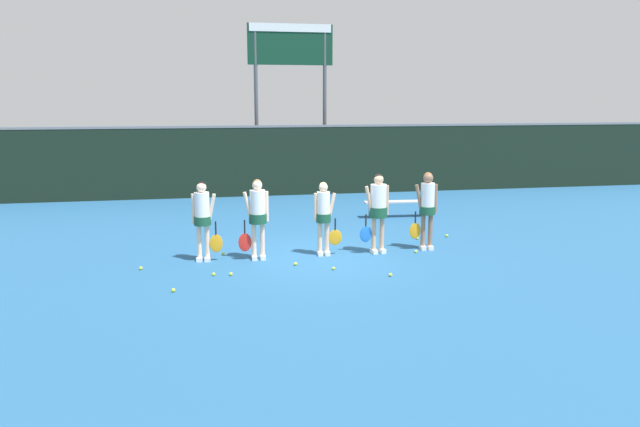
{
  "coord_description": "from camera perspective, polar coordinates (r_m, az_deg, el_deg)",
  "views": [
    {
      "loc": [
        -2.62,
        -13.2,
        3.43
      ],
      "look_at": [
        0.01,
        0.02,
        0.94
      ],
      "focal_mm": 35.0,
      "sensor_mm": 36.0,
      "label": 1
    }
  ],
  "objects": [
    {
      "name": "tennis_ball_1",
      "position": [
        15.61,
        8.88,
        -2.25
      ],
      "size": [
        0.07,
        0.07,
        0.07
      ],
      "primitive_type": "sphere",
      "color": "#CCE033",
      "rests_on": "ground_plane"
    },
    {
      "name": "ground_plane",
      "position": [
        13.88,
        -0.04,
        -3.86
      ],
      "size": [
        140.0,
        140.0,
        0.0
      ],
      "primitive_type": "plane",
      "color": "#235684"
    },
    {
      "name": "tennis_ball_9",
      "position": [
        12.49,
        -9.7,
        -5.49
      ],
      "size": [
        0.07,
        0.07,
        0.07
      ],
      "primitive_type": "sphere",
      "color": "#CCE033",
      "rests_on": "ground_plane"
    },
    {
      "name": "tennis_ball_6",
      "position": [
        12.44,
        -8.15,
        -5.5
      ],
      "size": [
        0.07,
        0.07,
        0.07
      ],
      "primitive_type": "sphere",
      "color": "#CCE033",
      "rests_on": "ground_plane"
    },
    {
      "name": "tennis_ball_10",
      "position": [
        13.24,
        -16.06,
        -4.83
      ],
      "size": [
        0.07,
        0.07,
        0.07
      ],
      "primitive_type": "sphere",
      "color": "#CCE033",
      "rests_on": "ground_plane"
    },
    {
      "name": "tennis_ball_0",
      "position": [
        12.34,
        6.46,
        -5.59
      ],
      "size": [
        0.07,
        0.07,
        0.07
      ],
      "primitive_type": "sphere",
      "color": "#CCE033",
      "rests_on": "ground_plane"
    },
    {
      "name": "player_3",
      "position": [
        13.97,
        5.33,
        0.7
      ],
      "size": [
        0.68,
        0.41,
        1.79
      ],
      "rotation": [
        0.0,
        0.0,
        0.09
      ],
      "color": "tan",
      "rests_on": "ground_plane"
    },
    {
      "name": "tennis_ball_2",
      "position": [
        14.27,
        8.75,
        -3.45
      ],
      "size": [
        0.07,
        0.07,
        0.07
      ],
      "primitive_type": "sphere",
      "color": "#CCE033",
      "rests_on": "ground_plane"
    },
    {
      "name": "player_1",
      "position": [
        13.41,
        -5.75,
        0.11
      ],
      "size": [
        0.66,
        0.38,
        1.74
      ],
      "rotation": [
        0.0,
        0.0,
        -0.03
      ],
      "color": "beige",
      "rests_on": "ground_plane"
    },
    {
      "name": "tennis_ball_8",
      "position": [
        16.02,
        11.52,
        -2.0
      ],
      "size": [
        0.07,
        0.07,
        0.07
      ],
      "primitive_type": "sphere",
      "color": "#CCE033",
      "rests_on": "ground_plane"
    },
    {
      "name": "tennis_ball_5",
      "position": [
        11.61,
        -13.26,
        -6.84
      ],
      "size": [
        0.07,
        0.07,
        0.07
      ],
      "primitive_type": "sphere",
      "color": "#CCE033",
      "rests_on": "ground_plane"
    },
    {
      "name": "player_4",
      "position": [
        14.45,
        9.77,
        0.9
      ],
      "size": [
        0.64,
        0.36,
        1.79
      ],
      "rotation": [
        0.0,
        0.0,
        -0.09
      ],
      "color": "#8C664C",
      "rests_on": "ground_plane"
    },
    {
      "name": "fence_windscreen",
      "position": [
        22.33,
        -4.49,
        4.86
      ],
      "size": [
        60.0,
        0.08,
        2.51
      ],
      "color": "black",
      "rests_on": "ground_plane"
    },
    {
      "name": "tennis_ball_3",
      "position": [
        14.07,
        -8.84,
        -3.64
      ],
      "size": [
        0.07,
        0.07,
        0.07
      ],
      "primitive_type": "sphere",
      "color": "#CCE033",
      "rests_on": "ground_plane"
    },
    {
      "name": "bench_courtside",
      "position": [
        18.41,
        7.11,
        0.94
      ],
      "size": [
        1.99,
        0.48,
        0.48
      ],
      "rotation": [
        0.0,
        0.0,
        -0.06
      ],
      "color": "#B2B2B7",
      "rests_on": "ground_plane"
    },
    {
      "name": "tennis_ball_4",
      "position": [
        13.06,
        -2.25,
        -4.63
      ],
      "size": [
        0.07,
        0.07,
        0.07
      ],
      "primitive_type": "sphere",
      "color": "#CCE033",
      "rests_on": "ground_plane"
    },
    {
      "name": "player_0",
      "position": [
        13.45,
        -10.68,
        -0.09
      ],
      "size": [
        0.63,
        0.36,
        1.71
      ],
      "rotation": [
        0.0,
        0.0,
        -0.15
      ],
      "color": "beige",
      "rests_on": "ground_plane"
    },
    {
      "name": "tennis_ball_7",
      "position": [
        12.73,
        1.24,
        -5.04
      ],
      "size": [
        0.07,
        0.07,
        0.07
      ],
      "primitive_type": "sphere",
      "color": "#CCE033",
      "rests_on": "ground_plane"
    },
    {
      "name": "scoreboard",
      "position": [
        23.57,
        -2.72,
        13.56
      ],
      "size": [
        3.14,
        0.15,
        6.12
      ],
      "color": "#515156",
      "rests_on": "ground_plane"
    },
    {
      "name": "player_2",
      "position": [
        13.73,
        0.34,
        0.03
      ],
      "size": [
        0.63,
        0.33,
        1.64
      ],
      "rotation": [
        0.0,
        0.0,
        -0.03
      ],
      "color": "beige",
      "rests_on": "ground_plane"
    }
  ]
}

